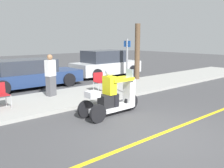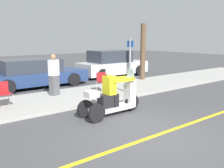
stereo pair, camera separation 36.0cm
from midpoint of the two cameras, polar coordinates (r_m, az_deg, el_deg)
The scene contains 11 objects.
ground_plane at distance 6.30m, azimuth 8.59°, elevation -11.55°, with size 60.00×60.00×0.00m, color #424244.
lane_stripe at distance 6.48m, azimuth 10.06°, elevation -10.94°, with size 24.00×0.12×0.01m.
sidewalk_strip at distance 9.76m, azimuth -12.35°, elevation -3.33°, with size 28.00×2.80×0.12m.
motorcycle_trike at distance 7.66m, azimuth -1.28°, elevation -3.20°, with size 2.14×0.70×1.48m.
spectator_far_back at distance 9.96m, azimuth -14.86°, elevation 1.76°, with size 0.44×0.35×1.61m.
folding_chair_curbside at distance 10.32m, azimuth -3.88°, elevation 0.85°, with size 0.53×0.53×0.82m.
folding_chair_set_back at distance 8.80m, azimuth -25.35°, elevation -1.85°, with size 0.48×0.48×0.82m.
parked_car_lot_left at distance 15.53m, azimuth -2.11°, elevation 4.58°, with size 4.40×1.99×1.59m.
parked_car_lot_far at distance 12.49m, azimuth -19.28°, elevation 2.10°, with size 4.85×1.96×1.36m.
tree_trunk at distance 13.64m, azimuth 5.04°, elevation 7.35°, with size 0.28×0.28×2.98m.
street_sign at distance 9.95m, azimuth 2.40°, elevation 4.54°, with size 0.08×0.36×2.20m.
Camera 1 is at (-4.61, -3.65, 2.36)m, focal length 40.00 mm.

